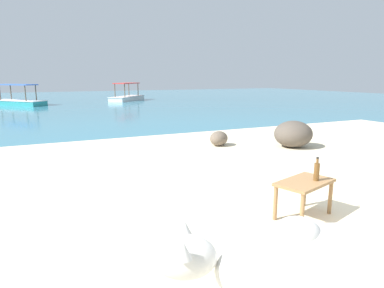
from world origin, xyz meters
name	(u,v)px	position (x,y,z in m)	size (l,w,h in m)	color
sand_beach	(342,232)	(0.00, 0.00, 0.02)	(18.00, 14.00, 0.04)	beige
water_surface	(81,103)	(0.00, 22.00, 0.00)	(60.00, 36.00, 0.03)	teal
cow	(329,274)	(-1.67, -1.32, 0.69)	(1.72, 1.08, 0.98)	silver
low_bench_table	(304,187)	(-0.12, 0.50, 0.43)	(0.86, 0.64, 0.47)	olive
bottle	(317,171)	(0.02, 0.45, 0.62)	(0.07, 0.07, 0.30)	brown
shore_rock_large	(219,138)	(1.13, 4.84, 0.22)	(0.53, 0.43, 0.37)	#6B5B4C
shore_rock_medium	(293,134)	(2.71, 3.91, 0.37)	(0.95, 0.90, 0.66)	brown
boat_white	(127,97)	(3.31, 22.41, 0.29)	(3.30, 3.51, 1.29)	white
boat_teal	(19,101)	(-3.83, 21.09, 0.29)	(3.30, 3.52, 1.29)	teal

